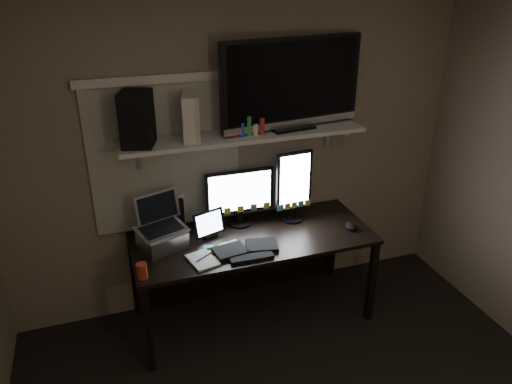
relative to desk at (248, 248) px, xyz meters
name	(u,v)px	position (x,y,z in m)	size (l,w,h in m)	color
back_wall	(237,155)	(0.00, 0.25, 0.70)	(3.60, 3.60, 0.00)	#82735D
window_blinds	(166,158)	(-0.55, 0.24, 0.75)	(1.10, 0.02, 1.10)	#B9B6A6
desk	(248,248)	(0.00, 0.00, 0.00)	(1.80, 0.75, 0.73)	black
wall_shelf	(244,135)	(0.00, 0.08, 0.91)	(1.80, 0.35, 0.03)	beige
monitor_landscape	(240,197)	(-0.03, 0.09, 0.41)	(0.53, 0.06, 0.47)	black
monitor_portrait	(294,186)	(0.38, 0.03, 0.47)	(0.29, 0.06, 0.59)	black
keyboard	(246,248)	(-0.11, -0.29, 0.19)	(0.47, 0.19, 0.03)	black
mouse	(351,226)	(0.75, -0.25, 0.20)	(0.08, 0.12, 0.04)	black
notepad	(202,260)	(-0.44, -0.33, 0.18)	(0.17, 0.23, 0.01)	silver
tablet	(209,224)	(-0.31, -0.02, 0.29)	(0.25, 0.10, 0.22)	black
file_sorter	(169,214)	(-0.57, 0.19, 0.31)	(0.21, 0.10, 0.27)	black
laptop	(161,225)	(-0.67, -0.07, 0.37)	(0.34, 0.27, 0.38)	#B5B5BA
cup	(142,271)	(-0.85, -0.40, 0.23)	(0.07, 0.07, 0.10)	maroon
sticky_notes	(223,251)	(-0.26, -0.25, 0.18)	(0.32, 0.23, 0.00)	yellow
tv	(292,84)	(0.36, 0.08, 1.26)	(1.10, 0.20, 0.66)	black
game_console	(189,116)	(-0.39, 0.09, 1.09)	(0.08, 0.27, 0.32)	beige
speaker	(137,119)	(-0.74, 0.06, 1.11)	(0.20, 0.24, 0.36)	black
bottles	(249,126)	(0.02, 0.01, 1.00)	(0.23, 0.05, 0.15)	#A50F0C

